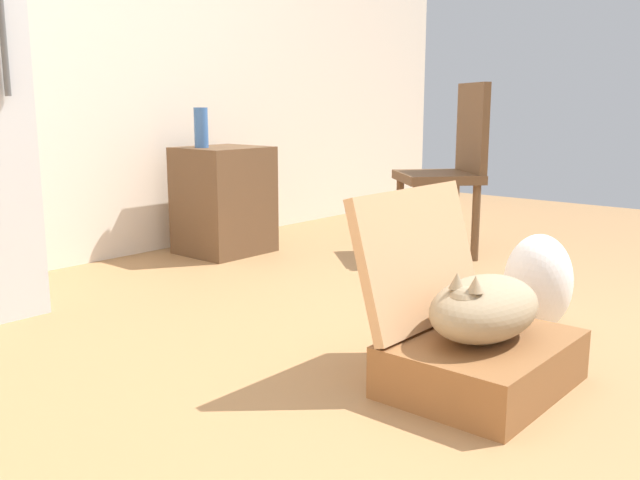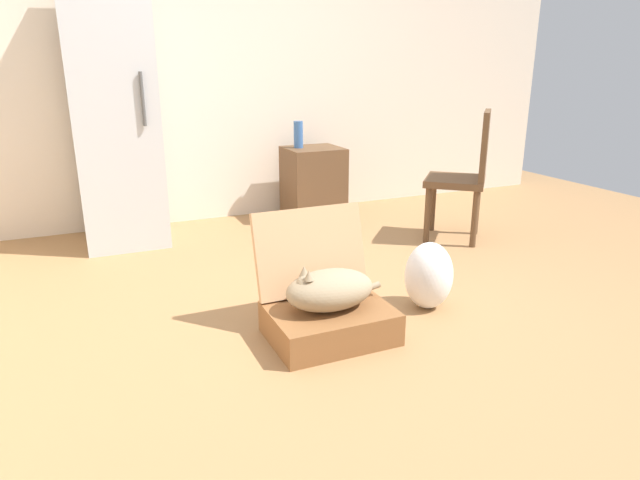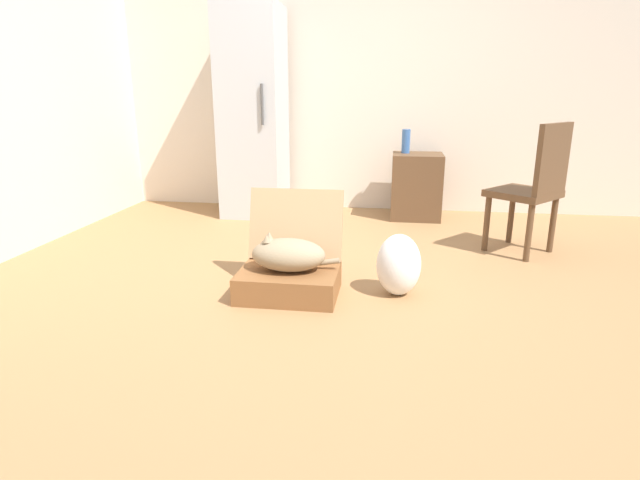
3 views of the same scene
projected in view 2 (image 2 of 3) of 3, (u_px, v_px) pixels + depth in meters
name	position (u px, v px, depth m)	size (l,w,h in m)	color
ground_plane	(356.00, 311.00, 3.01)	(7.68, 7.68, 0.00)	#9E7247
wall_back	(233.00, 61.00, 4.58)	(6.40, 0.15, 2.60)	beige
suitcase_base	(330.00, 323.00, 2.69)	(0.58, 0.44, 0.16)	brown
suitcase_lid	(310.00, 251.00, 2.81)	(0.58, 0.44, 0.04)	tan
cat	(329.00, 290.00, 2.64)	(0.52, 0.28, 0.22)	#998466
plastic_bag_white	(429.00, 276.00, 3.00)	(0.26, 0.26, 0.37)	white
refrigerator	(113.00, 111.00, 3.90)	(0.57, 0.61, 1.92)	#B7BABC
side_table	(313.00, 183.00, 4.74)	(0.46, 0.42, 0.61)	brown
vase_tall	(298.00, 134.00, 4.60)	(0.08, 0.08, 0.22)	#38609E
chair	(466.00, 172.00, 4.09)	(0.60, 0.60, 0.96)	brown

